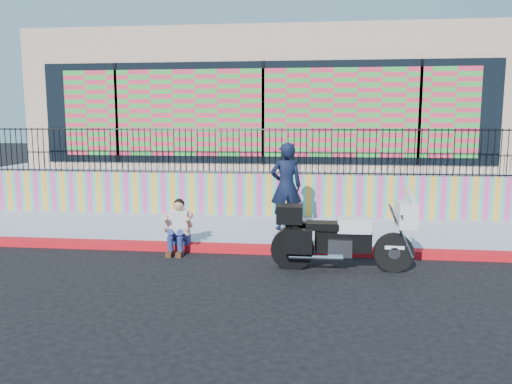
# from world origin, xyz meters

# --- Properties ---
(ground) EXTENTS (90.00, 90.00, 0.00)m
(ground) POSITION_xyz_m (0.00, 0.00, 0.00)
(ground) COLOR black
(ground) RESTS_ON ground
(red_curb) EXTENTS (16.00, 0.30, 0.15)m
(red_curb) POSITION_xyz_m (0.00, 0.00, 0.07)
(red_curb) COLOR red
(red_curb) RESTS_ON ground
(sidewalk) EXTENTS (16.00, 3.00, 0.15)m
(sidewalk) POSITION_xyz_m (0.00, 1.65, 0.07)
(sidewalk) COLOR #99A4B8
(sidewalk) RESTS_ON ground
(mural_wall) EXTENTS (16.00, 0.20, 1.10)m
(mural_wall) POSITION_xyz_m (0.00, 3.25, 0.70)
(mural_wall) COLOR #E73C92
(mural_wall) RESTS_ON sidewalk
(metal_fence) EXTENTS (15.80, 0.04, 1.20)m
(metal_fence) POSITION_xyz_m (0.00, 3.25, 1.85)
(metal_fence) COLOR black
(metal_fence) RESTS_ON mural_wall
(elevated_platform) EXTENTS (16.00, 10.00, 1.25)m
(elevated_platform) POSITION_xyz_m (0.00, 8.35, 0.62)
(elevated_platform) COLOR #99A4B8
(elevated_platform) RESTS_ON ground
(storefront_building) EXTENTS (14.00, 8.06, 4.00)m
(storefront_building) POSITION_xyz_m (0.00, 8.13, 3.25)
(storefront_building) COLOR tan
(storefront_building) RESTS_ON elevated_platform
(police_motorcycle) EXTENTS (2.47, 0.82, 1.54)m
(police_motorcycle) POSITION_xyz_m (1.90, -0.97, 0.65)
(police_motorcycle) COLOR black
(police_motorcycle) RESTS_ON ground
(police_officer) EXTENTS (0.83, 0.64, 2.01)m
(police_officer) POSITION_xyz_m (0.79, 1.58, 1.15)
(police_officer) COLOR black
(police_officer) RESTS_ON sidewalk
(seated_man) EXTENTS (0.54, 0.71, 1.06)m
(seated_man) POSITION_xyz_m (-1.27, -0.20, 0.45)
(seated_man) COLOR navy
(seated_man) RESTS_ON ground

